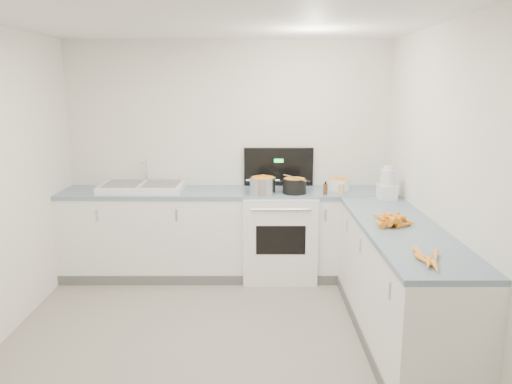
{
  "coord_description": "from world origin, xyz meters",
  "views": [
    {
      "loc": [
        0.29,
        -3.46,
        2.02
      ],
      "look_at": [
        0.3,
        1.1,
        1.05
      ],
      "focal_mm": 35.0,
      "sensor_mm": 36.0,
      "label": 1
    }
  ],
  "objects_px": {
    "mixing_bowl": "(338,184)",
    "food_processor": "(387,185)",
    "extract_bottle": "(325,189)",
    "stove": "(279,233)",
    "sink": "(142,187)",
    "black_pot": "(294,187)",
    "spice_jar": "(341,189)",
    "steel_pot": "(263,187)"
  },
  "relations": [
    {
      "from": "black_pot",
      "to": "spice_jar",
      "type": "height_order",
      "value": "black_pot"
    },
    {
      "from": "sink",
      "to": "black_pot",
      "type": "bearing_deg",
      "value": -5.26
    },
    {
      "from": "sink",
      "to": "food_processor",
      "type": "xyz_separation_m",
      "value": [
        2.48,
        -0.4,
        0.1
      ]
    },
    {
      "from": "stove",
      "to": "mixing_bowl",
      "type": "distance_m",
      "value": 0.82
    },
    {
      "from": "mixing_bowl",
      "to": "spice_jar",
      "type": "height_order",
      "value": "mixing_bowl"
    },
    {
      "from": "mixing_bowl",
      "to": "food_processor",
      "type": "relative_size",
      "value": 0.76
    },
    {
      "from": "mixing_bowl",
      "to": "black_pot",
      "type": "bearing_deg",
      "value": -158.44
    },
    {
      "from": "mixing_bowl",
      "to": "spice_jar",
      "type": "xyz_separation_m",
      "value": [
        -0.01,
        -0.22,
        -0.01
      ]
    },
    {
      "from": "mixing_bowl",
      "to": "food_processor",
      "type": "distance_m",
      "value": 0.6
    },
    {
      "from": "spice_jar",
      "to": "extract_bottle",
      "type": "bearing_deg",
      "value": -168.26
    },
    {
      "from": "steel_pot",
      "to": "mixing_bowl",
      "type": "relative_size",
      "value": 1.06
    },
    {
      "from": "steel_pot",
      "to": "spice_jar",
      "type": "height_order",
      "value": "steel_pot"
    },
    {
      "from": "steel_pot",
      "to": "food_processor",
      "type": "xyz_separation_m",
      "value": [
        1.21,
        -0.22,
        0.06
      ]
    },
    {
      "from": "extract_bottle",
      "to": "steel_pot",
      "type": "bearing_deg",
      "value": 177.16
    },
    {
      "from": "black_pot",
      "to": "food_processor",
      "type": "relative_size",
      "value": 0.75
    },
    {
      "from": "sink",
      "to": "spice_jar",
      "type": "distance_m",
      "value": 2.08
    },
    {
      "from": "extract_bottle",
      "to": "stove",
      "type": "bearing_deg",
      "value": 156.88
    },
    {
      "from": "extract_bottle",
      "to": "spice_jar",
      "type": "bearing_deg",
      "value": 11.74
    },
    {
      "from": "spice_jar",
      "to": "stove",
      "type": "bearing_deg",
      "value": 165.67
    },
    {
      "from": "food_processor",
      "to": "mixing_bowl",
      "type": "bearing_deg",
      "value": 131.92
    },
    {
      "from": "food_processor",
      "to": "spice_jar",
      "type": "bearing_deg",
      "value": 150.87
    },
    {
      "from": "extract_bottle",
      "to": "food_processor",
      "type": "distance_m",
      "value": 0.61
    },
    {
      "from": "stove",
      "to": "sink",
      "type": "xyz_separation_m",
      "value": [
        -1.45,
        0.02,
        0.5
      ]
    },
    {
      "from": "steel_pot",
      "to": "food_processor",
      "type": "relative_size",
      "value": 0.81
    },
    {
      "from": "steel_pot",
      "to": "mixing_bowl",
      "type": "xyz_separation_m",
      "value": [
        0.81,
        0.22,
        -0.02
      ]
    },
    {
      "from": "mixing_bowl",
      "to": "stove",
      "type": "bearing_deg",
      "value": -174.54
    },
    {
      "from": "sink",
      "to": "black_pot",
      "type": "relative_size",
      "value": 3.56
    },
    {
      "from": "sink",
      "to": "mixing_bowl",
      "type": "bearing_deg",
      "value": 1.22
    },
    {
      "from": "steel_pot",
      "to": "extract_bottle",
      "type": "distance_m",
      "value": 0.64
    },
    {
      "from": "steel_pot",
      "to": "food_processor",
      "type": "bearing_deg",
      "value": -10.44
    },
    {
      "from": "spice_jar",
      "to": "food_processor",
      "type": "height_order",
      "value": "food_processor"
    },
    {
      "from": "extract_bottle",
      "to": "mixing_bowl",
      "type": "bearing_deg",
      "value": 55.57
    },
    {
      "from": "stove",
      "to": "sink",
      "type": "height_order",
      "value": "stove"
    },
    {
      "from": "stove",
      "to": "black_pot",
      "type": "xyz_separation_m",
      "value": [
        0.14,
        -0.13,
        0.53
      ]
    },
    {
      "from": "steel_pot",
      "to": "extract_bottle",
      "type": "xyz_separation_m",
      "value": [
        0.63,
        -0.03,
        -0.02
      ]
    },
    {
      "from": "sink",
      "to": "mixing_bowl",
      "type": "xyz_separation_m",
      "value": [
        2.08,
        0.04,
        0.02
      ]
    },
    {
      "from": "black_pot",
      "to": "food_processor",
      "type": "distance_m",
      "value": 0.92
    },
    {
      "from": "stove",
      "to": "spice_jar",
      "type": "height_order",
      "value": "stove"
    },
    {
      "from": "extract_bottle",
      "to": "spice_jar",
      "type": "distance_m",
      "value": 0.17
    },
    {
      "from": "extract_bottle",
      "to": "food_processor",
      "type": "relative_size",
      "value": 0.34
    },
    {
      "from": "steel_pot",
      "to": "spice_jar",
      "type": "distance_m",
      "value": 0.8
    },
    {
      "from": "stove",
      "to": "mixing_bowl",
      "type": "relative_size",
      "value": 5.51
    }
  ]
}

